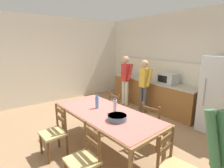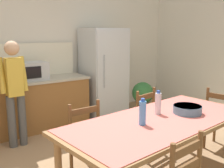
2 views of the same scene
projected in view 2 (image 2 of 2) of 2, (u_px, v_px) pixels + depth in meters
name	position (u px, v px, depth m)	size (l,w,h in m)	color
wall_back	(31.00, 45.00, 4.79)	(6.52, 0.12, 2.90)	silver
refrigerator	(104.00, 73.00, 5.27)	(0.79, 0.73, 1.75)	silver
microwave	(31.00, 71.00, 4.40)	(0.50, 0.39, 0.30)	#B2B7BC
dining_table	(160.00, 125.00, 2.79)	(2.29, 1.18, 0.77)	olive
bottle_near_centre	(143.00, 113.00, 2.57)	(0.07, 0.07, 0.27)	#4C8ED6
bottle_off_centre	(158.00, 103.00, 2.91)	(0.07, 0.07, 0.27)	silver
serving_bowl	(187.00, 109.00, 2.96)	(0.32, 0.32, 0.09)	slate
chair_side_far_left	(80.00, 138.00, 3.10)	(0.42, 0.40, 0.91)	brown
chair_head_end	(222.00, 120.00, 3.73)	(0.46, 0.48, 0.91)	brown
chair_side_far_right	(138.00, 120.00, 3.75)	(0.48, 0.46, 0.91)	brown
person_at_counter	(15.00, 88.00, 3.77)	(0.39, 0.27, 1.56)	#4C4C4C
potted_plant	(143.00, 96.00, 5.41)	(0.44, 0.44, 0.67)	#4C4C51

